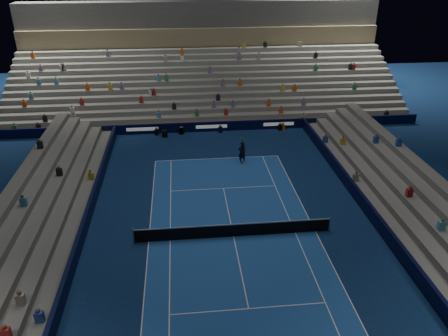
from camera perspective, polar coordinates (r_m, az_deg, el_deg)
ground at (r=28.62m, az=1.26°, el=-9.00°), size 90.00×90.00×0.00m
court_surface at (r=28.61m, az=1.26°, el=-8.99°), size 10.97×23.77×0.01m
sponsor_barrier_far at (r=44.68m, az=-1.67°, el=5.48°), size 44.00×0.25×1.00m
sponsor_barrier_east at (r=30.91m, az=19.54°, el=-6.64°), size 0.25×37.00×1.00m
sponsor_barrier_west at (r=28.95m, az=-18.40°, el=-8.91°), size 0.25×37.00×1.00m
grandstand_main at (r=52.72m, az=-2.53°, el=12.10°), size 44.00×15.20×11.20m
grandstand_east at (r=32.28m, az=25.27°, el=-5.41°), size 5.00×37.00×2.50m
grandstand_west at (r=29.71m, az=-25.10°, el=-8.27°), size 5.00×37.00×2.50m
tennis_net at (r=28.33m, az=1.27°, el=-8.17°), size 12.90×0.10×1.10m
tennis_player at (r=37.70m, az=2.37°, el=2.08°), size 0.83×0.67×1.98m
broadcast_camera at (r=43.74m, az=-7.82°, el=4.54°), size 0.58×1.01×0.68m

